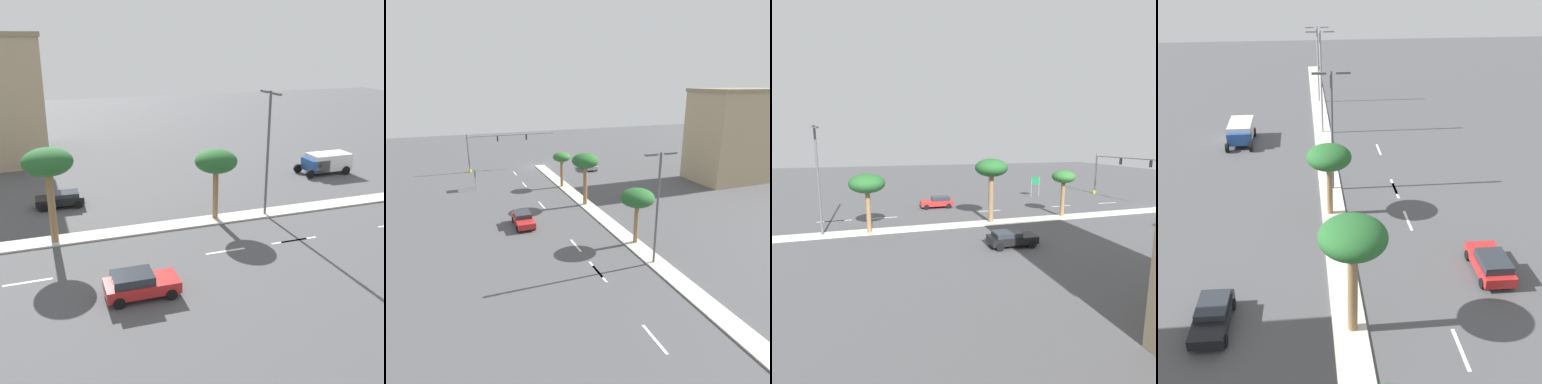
% 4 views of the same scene
% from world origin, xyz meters
% --- Properties ---
extents(ground_plane, '(160.00, 160.00, 0.00)m').
position_xyz_m(ground_plane, '(0.00, 33.42, 0.00)').
color(ground_plane, '#4C4C4F').
extents(median_curb, '(1.80, 85.94, 0.12)m').
position_xyz_m(median_curb, '(0.00, 42.97, 0.06)').
color(median_curb, beige).
rests_on(median_curb, ground).
extents(lane_stripe_near, '(0.20, 2.80, 0.01)m').
position_xyz_m(lane_stripe_near, '(5.40, 21.38, 0.01)').
color(lane_stripe_near, silver).
rests_on(lane_stripe_near, ground).
extents(lane_stripe_leading, '(0.20, 2.80, 0.01)m').
position_xyz_m(lane_stripe_leading, '(5.40, 33.93, 0.01)').
color(lane_stripe_leading, silver).
rests_on(lane_stripe_leading, ground).
extents(lane_stripe_trailing, '(0.20, 2.80, 0.01)m').
position_xyz_m(lane_stripe_trailing, '(5.40, 38.79, 0.01)').
color(lane_stripe_trailing, silver).
rests_on(lane_stripe_trailing, ground).
extents(lane_stripe_left, '(0.20, 2.80, 0.01)m').
position_xyz_m(lane_stripe_left, '(5.40, 39.55, 0.01)').
color(lane_stripe_left, silver).
rests_on(lane_stripe_left, ground).
extents(lane_stripe_center, '(0.20, 2.80, 0.01)m').
position_xyz_m(lane_stripe_center, '(5.40, 47.86, 0.01)').
color(lane_stripe_center, silver).
rests_on(lane_stripe_center, ground).
extents(palm_tree_rear, '(3.37, 3.37, 6.61)m').
position_xyz_m(palm_tree_rear, '(0.15, 23.29, 5.61)').
color(palm_tree_rear, olive).
rests_on(palm_tree_rear, median_curb).
extents(palm_tree_trailing, '(3.24, 3.24, 5.46)m').
position_xyz_m(palm_tree_trailing, '(-0.26, 35.47, 4.60)').
color(palm_tree_trailing, olive).
rests_on(palm_tree_trailing, median_curb).
extents(street_lamp_mid, '(2.90, 0.24, 9.73)m').
position_xyz_m(street_lamp_mid, '(0.24, 39.57, 5.82)').
color(street_lamp_mid, '#515459').
rests_on(street_lamp_mid, median_curb).
extents(street_lamp_near, '(2.90, 0.24, 10.67)m').
position_xyz_m(street_lamp_near, '(0.02, 53.27, 6.31)').
color(street_lamp_near, gray).
rests_on(street_lamp_near, median_curb).
extents(street_lamp_outboard, '(2.90, 0.24, 9.46)m').
position_xyz_m(street_lamp_outboard, '(0.13, 65.10, 5.68)').
color(street_lamp_outboard, gray).
rests_on(street_lamp_outboard, median_curb).
extents(sedan_black_rear, '(1.98, 3.95, 1.26)m').
position_xyz_m(sedan_black_rear, '(-7.17, 24.32, 0.70)').
color(sedan_black_rear, black).
rests_on(sedan_black_rear, ground).
extents(sedan_red_near, '(2.11, 4.11, 1.45)m').
position_xyz_m(sedan_red_near, '(9.06, 27.20, 0.77)').
color(sedan_red_near, red).
rests_on(sedan_red_near, ground).
extents(box_truck, '(2.60, 5.51, 2.12)m').
position_xyz_m(box_truck, '(-8.51, 51.18, 1.20)').
color(box_truck, '#234C99').
rests_on(box_truck, ground).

